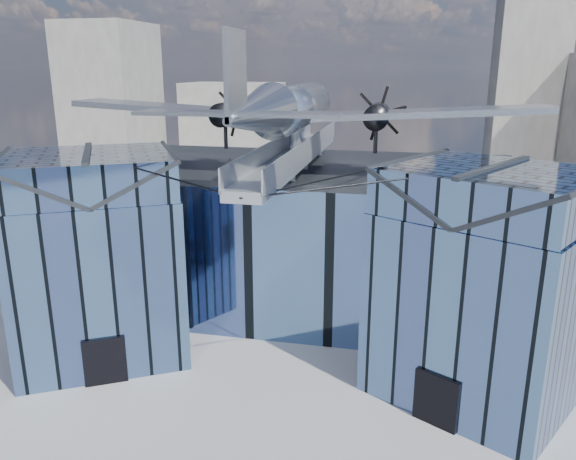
# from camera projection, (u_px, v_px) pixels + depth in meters

# --- Properties ---
(ground_plane) EXTENTS (120.00, 120.00, 0.00)m
(ground_plane) POSITION_uv_depth(u_px,v_px,m) (281.00, 359.00, 32.44)
(ground_plane) COLOR gray
(museum) EXTENTS (32.88, 24.50, 17.60)m
(museum) POSITION_uv_depth(u_px,v_px,m) (301.00, 239.00, 36.35)
(museum) COLOR #496695
(museum) RESTS_ON ground
(bg_towers) EXTENTS (77.00, 24.50, 26.00)m
(bg_towers) POSITION_uv_depth(u_px,v_px,m) (374.00, 114.00, 76.73)
(bg_towers) COLOR gray
(bg_towers) RESTS_ON ground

